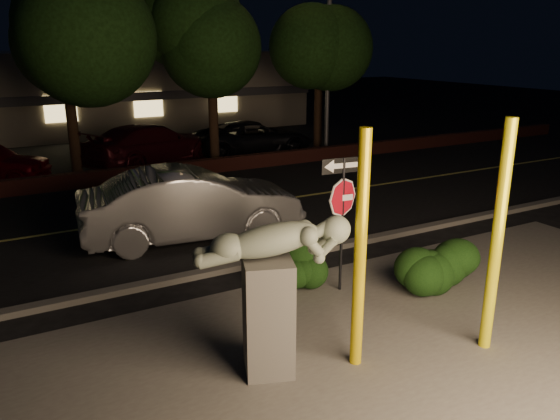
% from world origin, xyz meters
% --- Properties ---
extents(ground, '(90.00, 90.00, 0.00)m').
position_xyz_m(ground, '(0.00, 10.00, 0.00)').
color(ground, black).
rests_on(ground, ground).
extents(patio, '(14.00, 6.00, 0.02)m').
position_xyz_m(patio, '(0.00, -1.00, 0.01)').
color(patio, '#4C4944').
rests_on(patio, ground).
extents(road, '(80.00, 8.00, 0.01)m').
position_xyz_m(road, '(0.00, 7.00, 0.01)').
color(road, black).
rests_on(road, ground).
extents(lane_marking, '(80.00, 0.12, 0.00)m').
position_xyz_m(lane_marking, '(0.00, 7.00, 0.02)').
color(lane_marking, '#BCB24B').
rests_on(lane_marking, road).
extents(curb, '(80.00, 0.25, 0.12)m').
position_xyz_m(curb, '(0.00, 2.90, 0.06)').
color(curb, '#4C4944').
rests_on(curb, ground).
extents(brick_wall, '(40.00, 0.35, 0.50)m').
position_xyz_m(brick_wall, '(0.00, 11.30, 0.25)').
color(brick_wall, '#451B16').
rests_on(brick_wall, ground).
extents(parking_lot, '(40.00, 12.00, 0.01)m').
position_xyz_m(parking_lot, '(0.00, 17.00, 0.01)').
color(parking_lot, black).
rests_on(parking_lot, ground).
extents(building, '(22.00, 10.20, 4.00)m').
position_xyz_m(building, '(0.00, 24.99, 2.00)').
color(building, '#70655A').
rests_on(building, ground).
extents(tree_far_c, '(4.80, 4.80, 7.84)m').
position_xyz_m(tree_far_c, '(2.50, 12.80, 5.66)').
color(tree_far_c, black).
rests_on(tree_far_c, ground).
extents(tree_far_d, '(4.40, 4.40, 7.42)m').
position_xyz_m(tree_far_d, '(7.50, 13.30, 5.42)').
color(tree_far_d, black).
rests_on(tree_far_d, ground).
extents(yellow_pole_left, '(0.17, 0.17, 3.41)m').
position_xyz_m(yellow_pole_left, '(-0.96, -1.04, 1.70)').
color(yellow_pole_left, '#DDBC0B').
rests_on(yellow_pole_left, ground).
extents(yellow_pole_right, '(0.17, 0.17, 3.48)m').
position_xyz_m(yellow_pole_right, '(1.03, -1.62, 1.74)').
color(yellow_pole_right, yellow).
rests_on(yellow_pole_right, ground).
extents(signpost, '(0.85, 0.13, 2.52)m').
position_xyz_m(signpost, '(0.23, 1.07, 1.79)').
color(signpost, black).
rests_on(signpost, ground).
extents(sculpture, '(2.07, 1.18, 2.25)m').
position_xyz_m(sculpture, '(-2.11, -0.63, 1.39)').
color(sculpture, '#4C4944').
rests_on(sculpture, ground).
extents(hedge_center, '(1.96, 0.95, 1.01)m').
position_xyz_m(hedge_center, '(-0.20, 1.66, 0.51)').
color(hedge_center, black).
rests_on(hedge_center, ground).
extents(hedge_right, '(1.81, 1.22, 1.09)m').
position_xyz_m(hedge_right, '(1.79, 0.29, 0.54)').
color(hedge_right, black).
rests_on(hedge_right, ground).
extents(hedge_far_right, '(1.46, 0.93, 0.99)m').
position_xyz_m(hedge_far_right, '(2.13, 0.25, 0.50)').
color(hedge_far_right, black).
rests_on(hedge_far_right, ground).
extents(streetlight, '(1.29, 0.62, 8.92)m').
position_xyz_m(streetlight, '(7.08, 12.21, 5.31)').
color(streetlight, '#4D4D52').
rests_on(streetlight, ground).
extents(silver_sedan, '(5.23, 2.32, 1.67)m').
position_xyz_m(silver_sedan, '(-1.18, 5.09, 0.83)').
color(silver_sedan, '#9E9EA2').
rests_on(silver_sedan, ground).
extents(parked_car_darkred, '(5.78, 4.14, 1.55)m').
position_xyz_m(parked_car_darkred, '(0.27, 13.60, 0.78)').
color(parked_car_darkred, '#3A0C13').
rests_on(parked_car_darkred, ground).
extents(parked_car_dark, '(5.12, 2.79, 1.36)m').
position_xyz_m(parked_car_dark, '(4.62, 13.70, 0.68)').
color(parked_car_dark, black).
rests_on(parked_car_dark, ground).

